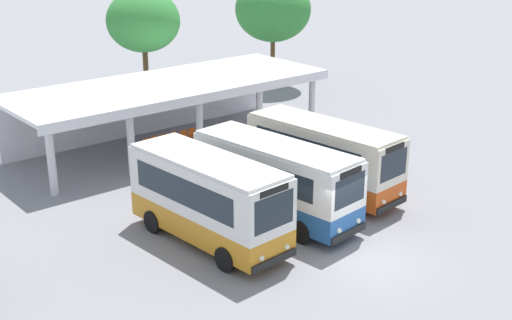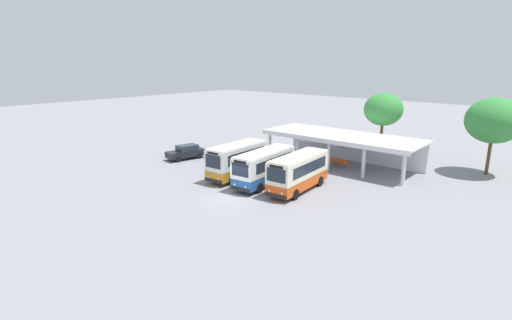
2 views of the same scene
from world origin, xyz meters
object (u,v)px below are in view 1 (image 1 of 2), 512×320
city_bus_second_in_row (275,177)px  city_bus_middle_cream (323,155)px  waiting_chair_far_end_seat (193,135)px  waiting_chair_middle_seat (166,141)px  waiting_chair_fourth_seat (175,138)px  waiting_chair_second_from_end (156,142)px  waiting_chair_fifth_seat (185,137)px  city_bus_nearest_orange (208,197)px  waiting_chair_end_by_column (148,145)px

city_bus_second_in_row → city_bus_middle_cream: bearing=11.0°
waiting_chair_far_end_seat → waiting_chair_middle_seat: bearing=178.1°
waiting_chair_middle_seat → waiting_chair_fourth_seat: same height
waiting_chair_second_from_end → waiting_chair_fifth_seat: bearing=-4.6°
city_bus_nearest_orange → waiting_chair_far_end_seat: (6.20, 9.99, -1.30)m
waiting_chair_middle_seat → waiting_chair_fourth_seat: bearing=2.7°
city_bus_second_in_row → waiting_chair_second_from_end: bearing=86.3°
waiting_chair_end_by_column → city_bus_nearest_orange: bearing=-108.9°
city_bus_middle_cream → city_bus_second_in_row: bearing=-169.0°
waiting_chair_end_by_column → waiting_chair_far_end_seat: size_ratio=1.00×
city_bus_nearest_orange → waiting_chair_far_end_seat: bearing=58.2°
city_bus_second_in_row → waiting_chair_second_from_end: 10.11m
city_bus_second_in_row → waiting_chair_fourth_seat: size_ratio=8.80×
city_bus_nearest_orange → waiting_chair_far_end_seat: 11.83m
city_bus_second_in_row → waiting_chair_middle_seat: bearing=83.1°
waiting_chair_fourth_seat → waiting_chair_fifth_seat: bearing=-11.1°
city_bus_middle_cream → waiting_chair_fourth_seat: bearing=99.5°
waiting_chair_end_by_column → waiting_chair_second_from_end: (0.56, 0.11, 0.00)m
waiting_chair_fifth_seat → waiting_chair_fourth_seat: bearing=168.9°
city_bus_second_in_row → waiting_chair_middle_seat: size_ratio=8.80×
city_bus_second_in_row → waiting_chair_fifth_seat: bearing=76.8°
waiting_chair_end_by_column → waiting_chair_fourth_seat: (1.67, 0.09, 0.00)m
city_bus_second_in_row → waiting_chair_middle_seat: (1.21, 9.97, -1.22)m
waiting_chair_middle_seat → waiting_chair_far_end_seat: 1.67m
city_bus_nearest_orange → waiting_chair_second_from_end: (3.98, 10.10, -1.30)m
city_bus_nearest_orange → city_bus_second_in_row: 3.33m
waiting_chair_fifth_seat → waiting_chair_second_from_end: bearing=175.4°
city_bus_nearest_orange → waiting_chair_fourth_seat: bearing=63.2°
waiting_chair_fifth_seat → waiting_chair_far_end_seat: bearing=3.0°
city_bus_middle_cream → waiting_chair_second_from_end: bearing=105.9°
city_bus_nearest_orange → waiting_chair_end_by_column: (3.42, 9.99, -1.30)m
waiting_chair_second_from_end → waiting_chair_far_end_seat: bearing=-2.7°
city_bus_middle_cream → waiting_chair_end_by_column: (-3.23, 9.26, -1.23)m
city_bus_second_in_row → waiting_chair_fifth_seat: size_ratio=8.80×
waiting_chair_end_by_column → waiting_chair_middle_seat: bearing=3.0°
waiting_chair_middle_seat → city_bus_second_in_row: bearing=-96.9°
city_bus_middle_cream → waiting_chair_far_end_seat: city_bus_middle_cream is taller
waiting_chair_end_by_column → waiting_chair_fifth_seat: bearing=-0.6°
waiting_chair_second_from_end → waiting_chair_fifth_seat: 1.67m
waiting_chair_middle_seat → waiting_chair_fifth_seat: same height
waiting_chair_middle_seat → waiting_chair_fifth_seat: 1.12m
waiting_chair_fifth_seat → waiting_chair_far_end_seat: 0.56m
waiting_chair_far_end_seat → waiting_chair_second_from_end: bearing=177.3°
waiting_chair_fifth_seat → city_bus_second_in_row: bearing=-103.2°
city_bus_nearest_orange → waiting_chair_middle_seat: city_bus_nearest_orange is taller
city_bus_second_in_row → waiting_chair_second_from_end: (0.65, 10.02, -1.22)m
city_bus_second_in_row → waiting_chair_fourth_seat: bearing=80.0°
waiting_chair_middle_seat → waiting_chair_far_end_seat: (1.67, -0.05, 0.00)m
city_bus_nearest_orange → waiting_chair_fourth_seat: (5.09, 10.07, -1.30)m
city_bus_middle_cream → waiting_chair_far_end_seat: size_ratio=8.66×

